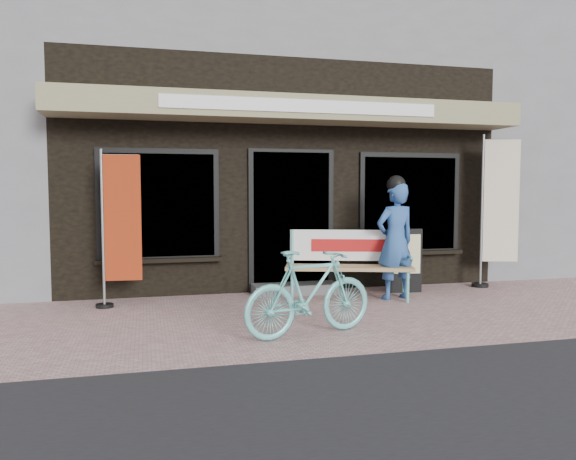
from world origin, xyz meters
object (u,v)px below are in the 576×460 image
object	(u,v)px
bench	(349,258)
person	(395,239)
nobori_cream	(498,209)
menu_stand	(406,260)
bicycle	(310,293)
nobori_red	(119,226)

from	to	relation	value
bench	person	size ratio (longest dim) A/B	1.05
nobori_cream	menu_stand	bearing A→B (deg)	-159.87
bicycle	menu_stand	distance (m)	3.01
person	bicycle	size ratio (longest dim) A/B	1.14
bench	menu_stand	size ratio (longest dim) A/B	1.91
bench	bicycle	size ratio (longest dim) A/B	1.20
bicycle	nobori_red	world-z (taller)	nobori_red
nobori_cream	nobori_red	bearing A→B (deg)	-161.52
bicycle	menu_stand	bearing A→B (deg)	-60.42
bicycle	nobori_red	bearing A→B (deg)	30.39
nobori_red	menu_stand	size ratio (longest dim) A/B	2.15
bench	nobori_red	size ratio (longest dim) A/B	0.89
person	nobori_cream	xyz separation A→B (m)	(2.02, 0.51, 0.39)
bench	nobori_red	distance (m)	3.25
person	bicycle	xyz separation A→B (m)	(-1.78, -1.66, -0.41)
person	menu_stand	world-z (taller)	person
bicycle	nobori_cream	distance (m)	4.45
person	nobori_red	world-z (taller)	nobori_red
bench	bicycle	world-z (taller)	bench
menu_stand	nobori_red	bearing A→B (deg)	-173.11
bench	bicycle	bearing A→B (deg)	-103.49
person	menu_stand	bearing A→B (deg)	38.62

